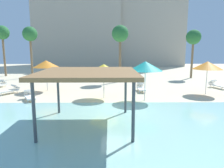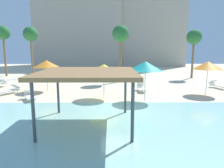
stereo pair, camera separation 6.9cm
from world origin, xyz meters
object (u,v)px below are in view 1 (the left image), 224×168
Objects in this scene: lounge_chair_6 at (9,90)px; palm_tree_1 at (2,34)px; beach_umbrella_orange_5 at (208,65)px; lounge_chair_3 at (217,85)px; lounge_chair_2 at (29,96)px; beach_umbrella_yellow_0 at (104,68)px; beach_umbrella_teal_2 at (145,66)px; lounge_chair_4 at (141,88)px; palm_tree_0 at (30,35)px; shade_pavilion at (88,74)px; beach_umbrella_orange_4 at (46,64)px; palm_tree_3 at (193,38)px; palm_tree_2 at (120,35)px.

palm_tree_1 is at bearing -119.97° from lounge_chair_6.
palm_tree_1 reaches higher than beach_umbrella_orange_5.
beach_umbrella_orange_5 is 4.17m from lounge_chair_3.
lounge_chair_2 is at bearing -90.97° from lounge_chair_3.
beach_umbrella_teal_2 is at bearing -14.94° from beach_umbrella_yellow_0.
lounge_chair_4 is 17.10m from palm_tree_0.
lounge_chair_2 is at bearing 133.52° from shade_pavilion.
beach_umbrella_yellow_0 is 8.80m from beach_umbrella_orange_5.
lounge_chair_2 is (-5.60, -0.60, -2.00)m from beach_umbrella_yellow_0.
beach_umbrella_yellow_0 is 1.40× the size of lounge_chair_4.
beach_umbrella_teal_2 is 1.05× the size of beach_umbrella_orange_4.
palm_tree_3 is (11.30, 11.21, 2.82)m from beach_umbrella_yellow_0.
palm_tree_2 reaches higher than beach_umbrella_yellow_0.
lounge_chair_4 and lounge_chair_6 have the same top height.
beach_umbrella_teal_2 is 14.80m from palm_tree_3.
shade_pavilion is 20.97m from palm_tree_3.
palm_tree_0 is 0.96× the size of palm_tree_1.
beach_umbrella_teal_2 is at bearing -124.38° from palm_tree_3.
beach_umbrella_orange_4 is 0.40× the size of palm_tree_1.
beach_umbrella_orange_4 reaches higher than shade_pavilion.
beach_umbrella_teal_2 reaches higher than beach_umbrella_orange_5.
beach_umbrella_teal_2 is 1.05× the size of beach_umbrella_orange_5.
palm_tree_1 is (-6.10, 11.78, 5.50)m from lounge_chair_6.
lounge_chair_2 is 1.02× the size of lounge_chair_6.
beach_umbrella_orange_4 is at bearing -49.25° from palm_tree_1.
beach_umbrella_orange_5 is (9.29, 7.24, -0.15)m from shade_pavilion.
beach_umbrella_yellow_0 is at bearing -50.31° from palm_tree_0.
beach_umbrella_teal_2 is at bearing -3.92° from lounge_chair_4.
palm_tree_0 is at bearing 177.86° from palm_tree_3.
lounge_chair_4 is at bearing 127.38° from lounge_chair_6.
palm_tree_2 is (-7.01, 6.79, 2.91)m from beach_umbrella_orange_5.
lounge_chair_3 is 23.05m from palm_tree_0.
beach_umbrella_orange_5 is (14.02, -1.67, -0.01)m from beach_umbrella_orange_4.
beach_umbrella_yellow_0 is at bearing -51.81° from lounge_chair_4.
palm_tree_3 is (7.98, 8.62, 4.83)m from lounge_chair_4.
palm_tree_3 reaches higher than shade_pavilion.
lounge_chair_2 is 9.47m from lounge_chair_4.
palm_tree_3 is (25.57, -2.21, -0.67)m from palm_tree_1.
palm_tree_3 reaches higher than lounge_chair_4.
beach_umbrella_orange_5 is at bearing -29.68° from palm_tree_0.
lounge_chair_2 is at bearing -70.91° from palm_tree_0.
palm_tree_3 is at bearing 17.55° from palm_tree_2.
beach_umbrella_orange_5 is at bearing -57.63° from lounge_chair_3.
palm_tree_2 is (-9.37, 4.08, 5.04)m from lounge_chair_3.
palm_tree_1 reaches higher than beach_umbrella_teal_2.
lounge_chair_4 is at bearing -31.63° from palm_tree_1.
lounge_chair_3 is at bearing -20.24° from palm_tree_1.
palm_tree_0 is (-13.03, 12.82, 2.99)m from beach_umbrella_teal_2.
shade_pavilion is at bearing 77.87° from lounge_chair_6.
beach_umbrella_orange_5 is at bearing -44.08° from palm_tree_2.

